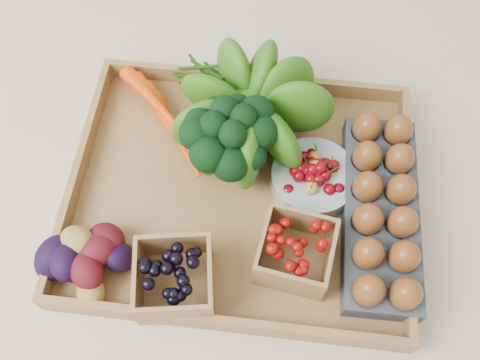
# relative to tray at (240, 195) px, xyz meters

# --- Properties ---
(ground) EXTENTS (4.00, 4.00, 0.00)m
(ground) POSITION_rel_tray_xyz_m (0.00, 0.00, -0.01)
(ground) COLOR beige
(ground) RESTS_ON ground
(tray) EXTENTS (0.55, 0.45, 0.01)m
(tray) POSITION_rel_tray_xyz_m (0.00, 0.00, 0.00)
(tray) COLOR olive
(tray) RESTS_ON ground
(carrots) EXTENTS (0.19, 0.14, 0.05)m
(carrots) POSITION_rel_tray_xyz_m (-0.14, 0.12, 0.03)
(carrots) COLOR #F14004
(carrots) RESTS_ON tray
(lettuce) EXTENTS (0.17, 0.17, 0.17)m
(lettuce) POSITION_rel_tray_xyz_m (0.01, 0.12, 0.09)
(lettuce) COLOR #224B0B
(lettuce) RESTS_ON tray
(broccoli) EXTENTS (0.15, 0.15, 0.12)m
(broccoli) POSITION_rel_tray_xyz_m (-0.02, 0.05, 0.07)
(broccoli) COLOR black
(broccoli) RESTS_ON tray
(cherry_bowl) EXTENTS (0.14, 0.14, 0.04)m
(cherry_bowl) POSITION_rel_tray_xyz_m (0.12, 0.03, 0.03)
(cherry_bowl) COLOR #8C9EA5
(cherry_bowl) RESTS_ON tray
(egg_carton) EXTENTS (0.12, 0.33, 0.04)m
(egg_carton) POSITION_rel_tray_xyz_m (0.23, -0.02, 0.03)
(egg_carton) COLOR #3B414B
(egg_carton) RESTS_ON tray
(potatoes) EXTENTS (0.16, 0.16, 0.09)m
(potatoes) POSITION_rel_tray_xyz_m (-0.22, -0.15, 0.05)
(potatoes) COLOR #3D0911
(potatoes) RESTS_ON tray
(punnet_blackberry) EXTENTS (0.13, 0.13, 0.08)m
(punnet_blackberry) POSITION_rel_tray_xyz_m (-0.08, -0.17, 0.05)
(punnet_blackberry) COLOR black
(punnet_blackberry) RESTS_ON tray
(punnet_raspberry) EXTENTS (0.12, 0.12, 0.07)m
(punnet_raspberry) POSITION_rel_tray_xyz_m (0.10, -0.11, 0.04)
(punnet_raspberry) COLOR #6E0804
(punnet_raspberry) RESTS_ON tray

